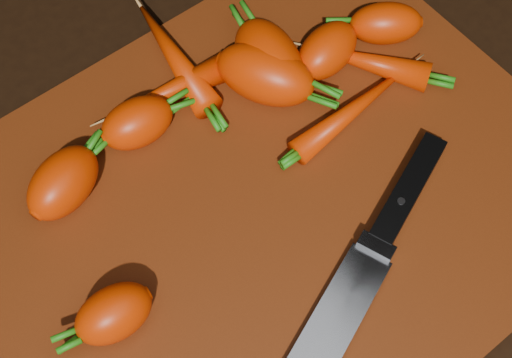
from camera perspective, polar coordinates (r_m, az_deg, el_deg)
ground at (r=0.59m, az=0.60°, el=-2.26°), size 2.00×2.00×0.01m
cutting_board at (r=0.58m, az=0.61°, el=-1.79°), size 0.50×0.40×0.01m
carrot_0 at (r=0.58m, az=-15.18°, el=-0.28°), size 0.08×0.07×0.04m
carrot_1 at (r=0.53m, az=-11.31°, el=-10.50°), size 0.06×0.04×0.04m
carrot_2 at (r=0.61m, az=0.75°, el=8.36°), size 0.09×0.10×0.05m
carrot_3 at (r=0.62m, az=1.07°, el=9.46°), size 0.07×0.10×0.05m
carrot_4 at (r=0.64m, az=5.71°, el=10.20°), size 0.07×0.05×0.04m
carrot_5 at (r=0.60m, az=-9.49°, el=4.46°), size 0.07×0.05×0.04m
carrot_6 at (r=0.66m, az=10.33°, el=12.14°), size 0.08×0.07×0.04m
carrot_7 at (r=0.64m, az=-6.59°, el=9.77°), size 0.04×0.13×0.03m
carrot_8 at (r=0.61m, az=7.73°, el=5.48°), size 0.13×0.03×0.02m
carrot_9 at (r=0.64m, az=9.08°, el=9.17°), size 0.08×0.10×0.03m
carrot_10 at (r=0.62m, az=-6.67°, el=7.10°), size 0.11×0.04×0.03m
knife at (r=0.53m, az=5.68°, el=-12.37°), size 0.29×0.13×0.02m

